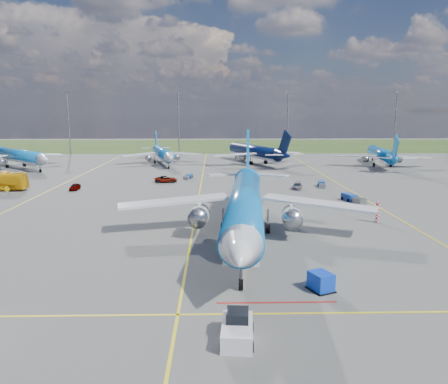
{
  "coord_description": "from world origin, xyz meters",
  "views": [
    {
      "loc": [
        2.87,
        -51.63,
        15.57
      ],
      "look_at": [
        4.3,
        10.62,
        4.0
      ],
      "focal_mm": 35.0,
      "sensor_mm": 36.0,
      "label": 1
    }
  ],
  "objects_px": {
    "bg_jet_nnw": "(163,164)",
    "main_airliner": "(245,239)",
    "bg_jet_nw": "(20,168)",
    "baggage_tug_w": "(353,199)",
    "bg_jet_n": "(254,163)",
    "pushback_tug": "(237,329)",
    "warning_post": "(378,212)",
    "service_car_b": "(166,179)",
    "service_car_c": "(297,186)",
    "uld_container": "(321,281)",
    "service_car_a": "(75,187)",
    "baggage_tug_e": "(322,184)",
    "baggage_tug_c": "(188,177)",
    "bg_jet_ne": "(380,166)"
  },
  "relations": [
    {
      "from": "uld_container",
      "to": "bg_jet_nnw",
      "type": "bearing_deg",
      "value": 81.27
    },
    {
      "from": "bg_jet_nw",
      "to": "uld_container",
      "type": "distance_m",
      "value": 106.34
    },
    {
      "from": "uld_container",
      "to": "baggage_tug_w",
      "type": "xyz_separation_m",
      "value": [
        14.79,
        37.82,
        -0.23
      ]
    },
    {
      "from": "warning_post",
      "to": "baggage_tug_w",
      "type": "distance_m",
      "value": 14.34
    },
    {
      "from": "baggage_tug_w",
      "to": "main_airliner",
      "type": "bearing_deg",
      "value": -150.87
    },
    {
      "from": "uld_container",
      "to": "pushback_tug",
      "type": "bearing_deg",
      "value": -156.71
    },
    {
      "from": "bg_jet_nw",
      "to": "service_car_a",
      "type": "height_order",
      "value": "bg_jet_nw"
    },
    {
      "from": "bg_jet_n",
      "to": "service_car_c",
      "type": "bearing_deg",
      "value": 73.39
    },
    {
      "from": "pushback_tug",
      "to": "service_car_a",
      "type": "relative_size",
      "value": 1.52
    },
    {
      "from": "warning_post",
      "to": "baggage_tug_e",
      "type": "xyz_separation_m",
      "value": [
        -0.66,
        29.69,
        -1.01
      ]
    },
    {
      "from": "service_car_c",
      "to": "bg_jet_nw",
      "type": "bearing_deg",
      "value": 170.56
    },
    {
      "from": "service_car_b",
      "to": "service_car_a",
      "type": "bearing_deg",
      "value": 111.61
    },
    {
      "from": "bg_jet_nnw",
      "to": "baggage_tug_c",
      "type": "xyz_separation_m",
      "value": [
        9.18,
        -28.55,
        0.44
      ]
    },
    {
      "from": "bg_jet_n",
      "to": "service_car_b",
      "type": "bearing_deg",
      "value": 34.65
    },
    {
      "from": "service_car_a",
      "to": "baggage_tug_e",
      "type": "distance_m",
      "value": 50.46
    },
    {
      "from": "warning_post",
      "to": "service_car_a",
      "type": "bearing_deg",
      "value": 152.03
    },
    {
      "from": "bg_jet_nw",
      "to": "main_airliner",
      "type": "relative_size",
      "value": 0.8
    },
    {
      "from": "bg_jet_n",
      "to": "uld_container",
      "type": "height_order",
      "value": "bg_jet_n"
    },
    {
      "from": "baggage_tug_c",
      "to": "baggage_tug_e",
      "type": "distance_m",
      "value": 31.08
    },
    {
      "from": "bg_jet_nw",
      "to": "baggage_tug_w",
      "type": "height_order",
      "value": "bg_jet_nw"
    },
    {
      "from": "service_car_c",
      "to": "bg_jet_ne",
      "type": "bearing_deg",
      "value": 66.96
    },
    {
      "from": "bg_jet_nw",
      "to": "uld_container",
      "type": "bearing_deg",
      "value": -99.53
    },
    {
      "from": "bg_jet_n",
      "to": "pushback_tug",
      "type": "distance_m",
      "value": 104.05
    },
    {
      "from": "warning_post",
      "to": "service_car_b",
      "type": "bearing_deg",
      "value": 133.11
    },
    {
      "from": "bg_jet_nw",
      "to": "baggage_tug_c",
      "type": "relative_size",
      "value": 8.68
    },
    {
      "from": "bg_jet_ne",
      "to": "baggage_tug_e",
      "type": "height_order",
      "value": "bg_jet_ne"
    },
    {
      "from": "service_car_c",
      "to": "baggage_tug_w",
      "type": "bearing_deg",
      "value": -43.78
    },
    {
      "from": "pushback_tug",
      "to": "service_car_b",
      "type": "relative_size",
      "value": 1.14
    },
    {
      "from": "warning_post",
      "to": "bg_jet_ne",
      "type": "relative_size",
      "value": 0.08
    },
    {
      "from": "service_car_a",
      "to": "baggage_tug_w",
      "type": "relative_size",
      "value": 0.67
    },
    {
      "from": "uld_container",
      "to": "service_car_b",
      "type": "xyz_separation_m",
      "value": [
        -20.05,
        59.66,
        -0.11
      ]
    },
    {
      "from": "pushback_tug",
      "to": "service_car_c",
      "type": "relative_size",
      "value": 1.33
    },
    {
      "from": "main_airliner",
      "to": "service_car_c",
      "type": "relative_size",
      "value": 10.86
    },
    {
      "from": "bg_jet_ne",
      "to": "baggage_tug_c",
      "type": "height_order",
      "value": "bg_jet_ne"
    },
    {
      "from": "bg_jet_nnw",
      "to": "bg_jet_ne",
      "type": "distance_m",
      "value": 63.78
    },
    {
      "from": "service_car_a",
      "to": "baggage_tug_w",
      "type": "height_order",
      "value": "service_car_a"
    },
    {
      "from": "bg_jet_nw",
      "to": "bg_jet_nnw",
      "type": "distance_m",
      "value": 39.57
    },
    {
      "from": "bg_jet_nw",
      "to": "baggage_tug_w",
      "type": "relative_size",
      "value": 6.62
    },
    {
      "from": "pushback_tug",
      "to": "baggage_tug_c",
      "type": "xyz_separation_m",
      "value": [
        -7.68,
        73.69,
        -0.34
      ]
    },
    {
      "from": "service_car_a",
      "to": "baggage_tug_e",
      "type": "bearing_deg",
      "value": 2.39
    },
    {
      "from": "uld_container",
      "to": "baggage_tug_c",
      "type": "relative_size",
      "value": 0.47
    },
    {
      "from": "main_airliner",
      "to": "baggage_tug_w",
      "type": "height_order",
      "value": "main_airliner"
    },
    {
      "from": "bg_jet_nnw",
      "to": "baggage_tug_c",
      "type": "relative_size",
      "value": 7.93
    },
    {
      "from": "baggage_tug_c",
      "to": "baggage_tug_w",
      "type": "bearing_deg",
      "value": -29.65
    },
    {
      "from": "bg_jet_nnw",
      "to": "main_airliner",
      "type": "height_order",
      "value": "main_airliner"
    },
    {
      "from": "service_car_b",
      "to": "baggage_tug_c",
      "type": "relative_size",
      "value": 1.16
    },
    {
      "from": "service_car_c",
      "to": "baggage_tug_c",
      "type": "height_order",
      "value": "service_car_c"
    },
    {
      "from": "baggage_tug_w",
      "to": "bg_jet_ne",
      "type": "bearing_deg",
      "value": 46.54
    },
    {
      "from": "baggage_tug_e",
      "to": "service_car_b",
      "type": "bearing_deg",
      "value": -179.79
    },
    {
      "from": "bg_jet_nw",
      "to": "baggage_tug_e",
      "type": "height_order",
      "value": "bg_jet_nw"
    }
  ]
}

